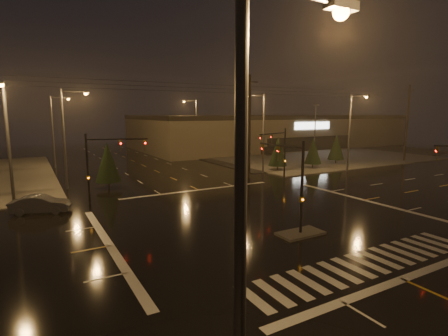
{
  "coord_description": "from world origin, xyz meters",
  "views": [
    {
      "loc": [
        -14.77,
        -20.16,
        7.66
      ],
      "look_at": [
        -0.18,
        5.57,
        3.0
      ],
      "focal_mm": 28.0,
      "sensor_mm": 36.0,
      "label": 1
    }
  ],
  "objects": [
    {
      "name": "streetlight_6",
      "position": [
        22.0,
        11.18,
        5.8
      ],
      "size": [
        0.32,
        2.77,
        10.0
      ],
      "color": "#38383A",
      "rests_on": "ground"
    },
    {
      "name": "streetlight_1",
      "position": [
        -11.18,
        18.0,
        5.8
      ],
      "size": [
        2.77,
        0.32,
        10.0
      ],
      "color": "#38383A",
      "rests_on": "ground"
    },
    {
      "name": "car_crossing",
      "position": [
        -14.22,
        9.59,
        0.71
      ],
      "size": [
        4.54,
        2.7,
        1.41
      ],
      "primitive_type": "imported",
      "rotation": [
        0.0,
        0.0,
        1.27
      ],
      "color": "#53575A",
      "rests_on": "ground"
    },
    {
      "name": "conifer_2",
      "position": [
        25.91,
        17.17,
        2.62
      ],
      "size": [
        2.46,
        2.46,
        4.55
      ],
      "color": "black",
      "rests_on": "ground"
    },
    {
      "name": "stop_bar_near",
      "position": [
        0.0,
        -11.0,
        0.01
      ],
      "size": [
        16.0,
        0.5,
        0.01
      ],
      "primitive_type": "cube",
      "color": "beige",
      "rests_on": "ground"
    },
    {
      "name": "signal_mast_ne",
      "position": [
        9.5,
        10.14,
        3.79
      ],
      "size": [
        4.84,
        1.86,
        6.0
      ],
      "color": "black",
      "rests_on": "ground"
    },
    {
      "name": "signal_mast_median",
      "position": [
        0.0,
        -3.07,
        3.75
      ],
      "size": [
        0.25,
        4.59,
        6.0
      ],
      "color": "black",
      "rests_on": "ground"
    },
    {
      "name": "median_island",
      "position": [
        0.0,
        -4.0,
        0.07
      ],
      "size": [
        3.0,
        1.6,
        0.15
      ],
      "primitive_type": "cube",
      "color": "#4A4742",
      "rests_on": "ground"
    },
    {
      "name": "conifer_0",
      "position": [
        14.33,
        16.56,
        2.64
      ],
      "size": [
        2.49,
        2.49,
        4.58
      ],
      "color": "black",
      "rests_on": "ground"
    },
    {
      "name": "streetlight_4",
      "position": [
        11.18,
        36.0,
        5.8
      ],
      "size": [
        2.77,
        0.32,
        10.0
      ],
      "color": "#38383A",
      "rests_on": "ground"
    },
    {
      "name": "utility_pole_2",
      "position": [
        38.0,
        14.0,
        6.13
      ],
      "size": [
        2.2,
        0.32,
        12.0
      ],
      "color": "black",
      "rests_on": "ground"
    },
    {
      "name": "conifer_1",
      "position": [
        19.78,
        15.67,
        2.5
      ],
      "size": [
        2.31,
        2.31,
        4.31
      ],
      "color": "black",
      "rests_on": "ground"
    },
    {
      "name": "streetlight_5",
      "position": [
        -16.0,
        11.18,
        5.8
      ],
      "size": [
        0.32,
        2.77,
        10.0
      ],
      "color": "#38383A",
      "rests_on": "ground"
    },
    {
      "name": "streetlight_2",
      "position": [
        -11.18,
        34.0,
        5.8
      ],
      "size": [
        2.77,
        0.32,
        10.0
      ],
      "color": "#38383A",
      "rests_on": "ground"
    },
    {
      "name": "car_parked",
      "position": [
        23.47,
        31.7,
        0.8
      ],
      "size": [
        2.05,
        4.77,
        1.61
      ],
      "primitive_type": "imported",
      "rotation": [
        0.0,
        0.0,
        0.03
      ],
      "color": "black",
      "rests_on": "ground"
    },
    {
      "name": "streetlight_3",
      "position": [
        11.18,
        16.0,
        5.8
      ],
      "size": [
        2.77,
        0.32,
        10.0
      ],
      "color": "#38383A",
      "rests_on": "ground"
    },
    {
      "name": "utility_pole_1",
      "position": [
        8.0,
        14.0,
        6.13
      ],
      "size": [
        2.2,
        0.32,
        12.0
      ],
      "color": "black",
      "rests_on": "ground"
    },
    {
      "name": "ground",
      "position": [
        0.0,
        0.0,
        0.0
      ],
      "size": [
        140.0,
        140.0,
        0.0
      ],
      "primitive_type": "plane",
      "color": "black",
      "rests_on": "ground"
    },
    {
      "name": "parking_lot",
      "position": [
        35.0,
        28.0,
        0.04
      ],
      "size": [
        50.0,
        24.0,
        0.08
      ],
      "primitive_type": "cube",
      "color": "black",
      "rests_on": "ground"
    },
    {
      "name": "sidewalk_ne",
      "position": [
        30.0,
        30.0,
        0.06
      ],
      "size": [
        36.0,
        36.0,
        0.12
      ],
      "primitive_type": "cube",
      "color": "#4A4742",
      "rests_on": "ground"
    },
    {
      "name": "stop_bar_far",
      "position": [
        0.0,
        11.0,
        0.01
      ],
      "size": [
        16.0,
        0.5,
        0.01
      ],
      "primitive_type": "cube",
      "color": "beige",
      "rests_on": "ground"
    },
    {
      "name": "signal_mast_nw",
      "position": [
        -9.5,
        10.14,
        3.79
      ],
      "size": [
        4.84,
        1.86,
        6.0
      ],
      "color": "black",
      "rests_on": "ground"
    },
    {
      "name": "retail_building",
      "position": [
        35.0,
        45.99,
        3.84
      ],
      "size": [
        60.2,
        28.3,
        7.2
      ],
      "color": "brown",
      "rests_on": "ground"
    },
    {
      "name": "crosswalk",
      "position": [
        0.0,
        -9.0,
        0.01
      ],
      "size": [
        15.0,
        2.6,
        0.01
      ],
      "primitive_type": "cube",
      "color": "beige",
      "rests_on": "ground"
    },
    {
      "name": "streetlight_0",
      "position": [
        -11.18,
        -15.0,
        5.8
      ],
      "size": [
        2.77,
        0.32,
        10.0
      ],
      "color": "#38383A",
      "rests_on": "ground"
    },
    {
      "name": "conifer_3",
      "position": [
        -7.72,
        16.37,
        2.71
      ],
      "size": [
        2.58,
        2.58,
        4.73
      ],
      "color": "black",
      "rests_on": "ground"
    }
  ]
}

